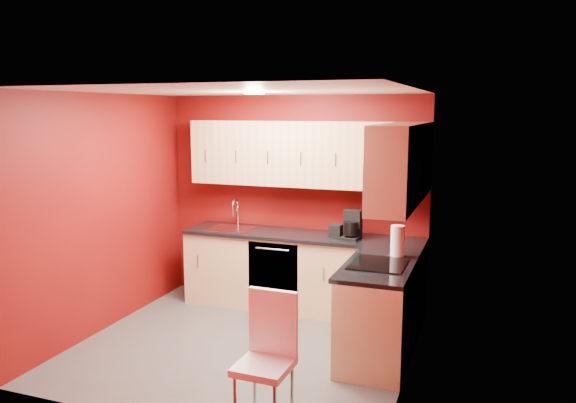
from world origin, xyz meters
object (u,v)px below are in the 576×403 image
Objects in this scene: sink at (232,225)px; paper_towel at (398,241)px; microwave at (393,185)px; napkin_holder at (336,231)px; coffee_maker at (351,225)px; dining_chair at (264,360)px.

paper_towel is (2.10, -0.67, 0.12)m from sink.
microwave reaches higher than napkin_holder.
sink is at bearing -177.79° from coffee_maker.
coffee_maker is 0.84m from paper_towel.
microwave is 1.25m from coffee_maker.
coffee_maker is at bearing 123.06° from microwave.
paper_towel is at bearing 88.94° from microwave.
coffee_maker is at bearing -12.35° from napkin_holder.
sink is 1.63× the size of coffee_maker.
dining_chair is (0.09, -2.34, -0.50)m from napkin_holder.
napkin_holder is 1.01m from paper_towel.
microwave is 1.94m from dining_chair.
napkin_holder reaches higher than dining_chair.
microwave is 2.39× the size of coffee_maker.
dining_chair is at bearing -59.57° from sink.
paper_towel is (0.79, -0.63, 0.08)m from napkin_holder.
sink reaches higher than dining_chair.
paper_towel is at bearing 69.65° from dining_chair.
coffee_maker is (-0.60, 0.92, -0.59)m from microwave.
sink is (-2.09, 1.00, -0.72)m from microwave.
napkin_holder is at bearing 141.41° from paper_towel.
sink is 2.21m from paper_towel.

